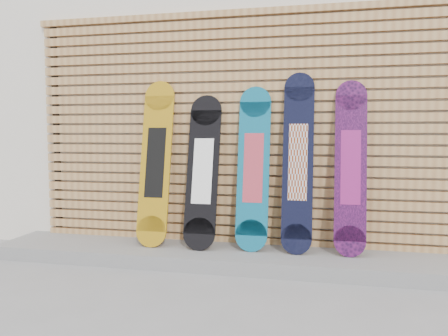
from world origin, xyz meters
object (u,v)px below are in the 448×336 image
(snowboard_0, at_px, (156,162))
(snowboard_1, at_px, (203,171))
(snowboard_3, at_px, (298,162))
(snowboard_4, at_px, (351,167))
(snowboard_2, at_px, (253,168))

(snowboard_0, height_order, snowboard_1, snowboard_0)
(snowboard_3, xyz_separation_m, snowboard_4, (0.45, 0.01, -0.04))
(snowboard_2, bearing_deg, snowboard_3, -0.70)
(snowboard_0, xyz_separation_m, snowboard_2, (0.92, 0.02, -0.04))
(snowboard_2, xyz_separation_m, snowboard_3, (0.39, -0.00, 0.06))
(snowboard_0, relative_size, snowboard_3, 0.97)
(snowboard_0, relative_size, snowboard_2, 1.05)
(snowboard_1, distance_m, snowboard_2, 0.46)
(snowboard_0, bearing_deg, snowboard_3, 0.74)
(snowboard_3, bearing_deg, snowboard_2, 179.30)
(snowboard_1, relative_size, snowboard_3, 0.88)
(snowboard_2, distance_m, snowboard_4, 0.84)
(snowboard_0, distance_m, snowboard_2, 0.92)
(snowboard_1, relative_size, snowboard_4, 0.93)
(snowboard_0, height_order, snowboard_3, snowboard_3)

